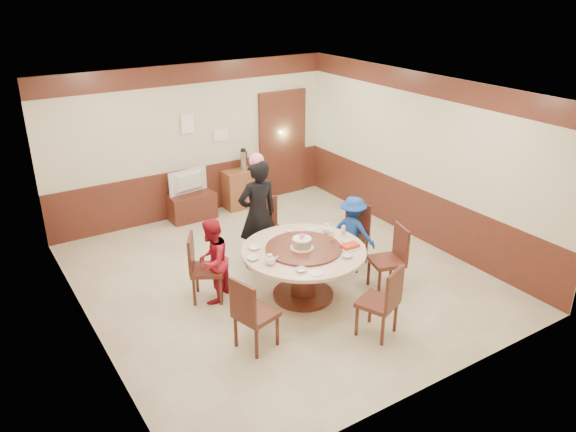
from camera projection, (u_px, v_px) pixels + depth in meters
room at (279, 210)px, 8.11m from camera, size 6.00×6.04×2.84m
banquet_table at (303, 263)px, 7.79m from camera, size 1.72×1.72×0.78m
chair_0 at (352, 247)px, 8.76m from camera, size 0.60×0.59×0.97m
chair_1 at (269, 240)px, 9.00m from camera, size 0.52×0.53×0.97m
chair_2 at (206, 279)px, 7.83m from camera, size 0.60×0.60×0.97m
chair_3 at (255, 325)px, 6.80m from camera, size 0.55×0.54×0.97m
chair_4 at (378, 313)px, 7.04m from camera, size 0.57×0.58×0.97m
chair_5 at (387, 270)px, 8.07m from camera, size 0.55×0.54×0.97m
person_standing at (258, 215)px, 8.48m from camera, size 0.65×0.44×1.76m
person_red at (212, 261)px, 7.68m from camera, size 0.75×0.74×1.22m
person_blue at (353, 232)px, 8.65m from camera, size 0.70×0.85×1.14m
birthday_cake at (302, 243)px, 7.64m from camera, size 0.32×0.32×0.21m
teapot_left at (270, 260)px, 7.27m from camera, size 0.17×0.15×0.13m
teapot_right at (327, 229)px, 8.15m from camera, size 0.17×0.15×0.13m
bowl_0 at (254, 248)px, 7.69m from camera, size 0.15×0.15×0.04m
bowl_1 at (347, 256)px, 7.46m from camera, size 0.15×0.15×0.05m
bowl_2 at (301, 270)px, 7.12m from camera, size 0.14×0.14×0.03m
bowl_3 at (347, 242)px, 7.86m from camera, size 0.15×0.15×0.05m
bowl_4 at (253, 258)px, 7.41m from camera, size 0.16×0.16×0.04m
bowl_5 at (290, 231)px, 8.20m from camera, size 0.14×0.14×0.04m
saucer_near at (316, 273)px, 7.07m from camera, size 0.18×0.18×0.01m
saucer_far at (310, 229)px, 8.31m from camera, size 0.18×0.18×0.01m
shrimp_platter at (350, 246)px, 7.71m from camera, size 0.30×0.20×0.06m
bottle_0 at (332, 237)px, 7.88m from camera, size 0.06×0.06×0.16m
bottle_1 at (343, 232)px, 8.03m from camera, size 0.06×0.06×0.16m
tv_stand at (192, 206)px, 10.45m from camera, size 0.85×0.45×0.50m
television at (190, 182)px, 10.26m from camera, size 0.79×0.22×0.45m
side_cabinet at (244, 188)px, 10.97m from camera, size 0.80×0.40×0.75m
thermos at (244, 160)px, 10.75m from camera, size 0.15×0.15×0.38m
notice_left at (188, 124)px, 10.07m from camera, size 0.25×0.00×0.35m
notice_right at (221, 135)px, 10.51m from camera, size 0.30×0.00×0.22m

